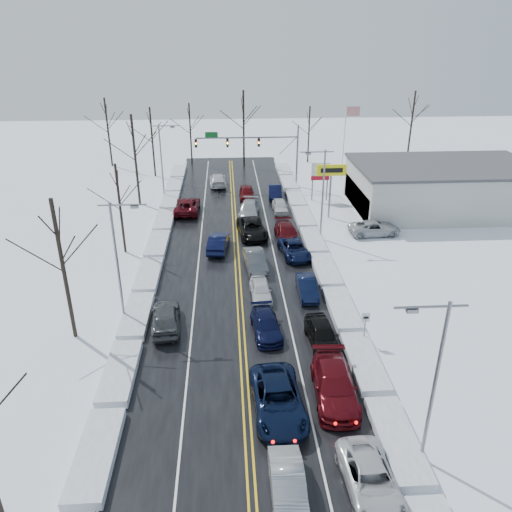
{
  "coord_description": "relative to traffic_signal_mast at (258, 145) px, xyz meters",
  "views": [
    {
      "loc": [
        -0.81,
        -35.65,
        19.64
      ],
      "look_at": [
        1.46,
        0.97,
        2.5
      ],
      "focal_mm": 35.0,
      "sensor_mm": 36.0,
      "label": 1
    }
  ],
  "objects": [
    {
      "name": "used_vehicles_sign",
      "position": [
        7.05,
        -5.99,
        -2.16
      ],
      "size": [
        2.2,
        0.22,
        4.65
      ],
      "color": "slate",
      "rests_on": "ground"
    },
    {
      "name": "tree_left_c",
      "position": [
        -13.95,
        -19.99,
        0.46
      ],
      "size": [
        3.4,
        3.4,
        8.5
      ],
      "color": "#2D231C",
      "rests_on": "ground"
    },
    {
      "name": "queued_car_15",
      "position": [
        1.65,
        -18.15,
        -5.48
      ],
      "size": [
        2.4,
        5.38,
        1.53
      ],
      "primitive_type": "imported",
      "rotation": [
        0.0,
        0.0,
        0.05
      ],
      "color": "#48090E",
      "rests_on": "ground"
    },
    {
      "name": "queued_car_8",
      "position": [
        -1.75,
        -4.91,
        -5.48
      ],
      "size": [
        1.83,
        4.48,
        1.52
      ],
      "primitive_type": "imported",
      "rotation": [
        0.0,
        0.0,
        -0.01
      ],
      "color": "#520A0E",
      "rests_on": "ground"
    },
    {
      "name": "tree_far_d",
      "position": [
        8.55,
        12.51,
        0.46
      ],
      "size": [
        3.4,
        3.4,
        8.5
      ],
      "color": "#2D231C",
      "rests_on": "ground"
    },
    {
      "name": "queued_car_14",
      "position": [
        1.89,
        -21.83,
        -5.48
      ],
      "size": [
        2.91,
        5.23,
        1.38
      ],
      "primitive_type": "imported",
      "rotation": [
        0.0,
        0.0,
        0.13
      ],
      "color": "#0B1233",
      "rests_on": "ground"
    },
    {
      "name": "tires_plus_sign",
      "position": [
        7.05,
        -12.0,
        -0.49
      ],
      "size": [
        3.2,
        0.34,
        6.0
      ],
      "color": "slate",
      "rests_on": "ground"
    },
    {
      "name": "tree_far_b",
      "position": [
        -9.45,
        13.01,
        0.81
      ],
      "size": [
        3.6,
        3.6,
        9.0
      ],
      "color": "#2D231C",
      "rests_on": "ground"
    },
    {
      "name": "tree_far_c",
      "position": [
        -1.45,
        11.01,
        2.21
      ],
      "size": [
        4.4,
        4.4,
        11.0
      ],
      "color": "#2D231C",
      "rests_on": "ground"
    },
    {
      "name": "queued_car_1",
      "position": [
        -1.83,
        -47.82,
        -5.48
      ],
      "size": [
        1.53,
        4.37,
        1.44
      ],
      "primitive_type": "imported",
      "rotation": [
        0.0,
        0.0,
        0.0
      ],
      "color": "#989B9F",
      "rests_on": "ground"
    },
    {
      "name": "queued_car_10",
      "position": [
        2.0,
        -47.69,
        -5.48
      ],
      "size": [
        2.53,
        5.12,
        1.4
      ],
      "primitive_type": "imported",
      "rotation": [
        0.0,
        0.0,
        0.04
      ],
      "color": "silver",
      "rests_on": "ground"
    },
    {
      "name": "dealership_building",
      "position": [
        20.53,
        -9.99,
        -2.82
      ],
      "size": [
        20.4,
        12.4,
        5.3
      ],
      "color": "beige",
      "rests_on": "ground"
    },
    {
      "name": "queued_car_6",
      "position": [
        -1.74,
        -16.75,
        -5.48
      ],
      "size": [
        3.25,
        5.98,
        1.59
      ],
      "primitive_type": "imported",
      "rotation": [
        0.0,
        0.0,
        0.11
      ],
      "color": "black",
      "rests_on": "ground"
    },
    {
      "name": "traffic_signal_mast",
      "position": [
        0.0,
        0.0,
        0.0
      ],
      "size": [
        13.28,
        0.39,
        8.0
      ],
      "color": "slate",
      "rests_on": "ground"
    },
    {
      "name": "tree_left_b",
      "position": [
        -14.95,
        -33.99,
        1.51
      ],
      "size": [
        4.0,
        4.0,
        10.0
      ],
      "color": "#2D231C",
      "rests_on": "ground"
    },
    {
      "name": "tree_left_d",
      "position": [
        -14.65,
        -5.99,
        1.86
      ],
      "size": [
        4.2,
        4.2,
        10.5
      ],
      "color": "#2D231C",
      "rests_on": "ground"
    },
    {
      "name": "tree_far_e",
      "position": [
        24.55,
        13.01,
        1.86
      ],
      "size": [
        4.2,
        4.2,
        10.5
      ],
      "color": "#2D231C",
      "rests_on": "ground"
    },
    {
      "name": "oncoming_car_2",
      "position": [
        -5.37,
        0.97,
        -5.48
      ],
      "size": [
        2.41,
        5.42,
        1.55
      ],
      "primitive_type": "imported",
      "rotation": [
        0.0,
        0.0,
        3.19
      ],
      "color": "silver",
      "rests_on": "ground"
    },
    {
      "name": "queued_car_5",
      "position": [
        -1.89,
        -24.35,
        -5.48
      ],
      "size": [
        2.11,
        4.9,
        1.57
      ],
      "primitive_type": "imported",
      "rotation": [
        0.0,
        0.0,
        0.1
      ],
      "color": "#46494C",
      "rests_on": "ground"
    },
    {
      "name": "queued_car_2",
      "position": [
        -1.72,
        -42.2,
        -5.48
      ],
      "size": [
        3.08,
        6.11,
        1.66
      ],
      "primitive_type": "imported",
      "rotation": [
        0.0,
        0.0,
        0.06
      ],
      "color": "black",
      "rests_on": "ground"
    },
    {
      "name": "queued_car_3",
      "position": [
        -1.75,
        -34.46,
        -5.48
      ],
      "size": [
        2.24,
        4.71,
        1.33
      ],
      "primitive_type": "imported",
      "rotation": [
        0.0,
        0.0,
        0.08
      ],
      "color": "black",
      "rests_on": "ground"
    },
    {
      "name": "tree_left_e",
      "position": [
        -14.25,
        6.01,
        1.16
      ],
      "size": [
        3.8,
        3.8,
        9.5
      ],
      "color": "#2D231C",
      "rests_on": "ground"
    },
    {
      "name": "streetlight_sw",
      "position": [
        -11.74,
        -31.99,
        -0.17
      ],
      "size": [
        3.2,
        0.25,
        9.0
      ],
      "color": "slate",
      "rests_on": "ground"
    },
    {
      "name": "queued_car_16",
      "position": [
        1.84,
        -9.89,
        -5.48
      ],
      "size": [
        1.64,
        4.04,
        1.37
      ],
      "primitive_type": "imported",
      "rotation": [
        0.0,
        0.0,
        0.01
      ],
      "color": "silver",
      "rests_on": "ground"
    },
    {
      "name": "snow_bank_left",
      "position": [
        -11.05,
        -25.99,
        -5.48
      ],
      "size": [
        1.89,
        72.0,
        0.53
      ],
      "primitive_type": "cube",
      "color": "silver",
      "rests_on": "ground"
    },
    {
      "name": "streetlight_se",
      "position": [
        4.85,
        -45.99,
        -0.17
      ],
      "size": [
        3.2,
        0.25,
        9.0
      ],
      "color": "slate",
      "rests_on": "ground"
    },
    {
      "name": "parked_car_0",
      "position": [
        10.73,
        -17.27,
        -5.48
      ],
      "size": [
        5.38,
        2.72,
        1.46
      ],
      "primitive_type": "imported",
      "rotation": [
        0.0,
        0.0,
        1.63
      ],
      "color": "#ACAFB5",
      "rests_on": "ground"
    },
    {
      "name": "streetlight_ne",
      "position": [
        4.85,
        -17.99,
        -0.17
      ],
      "size": [
        3.2,
        0.25,
        9.0
      ],
      "color": "slate",
      "rests_on": "ground"
    },
    {
      "name": "oncoming_car_3",
      "position": [
        -8.76,
        -33.26,
        -5.48
      ],
      "size": [
        2.38,
        5.08,
        1.68
      ],
      "primitive_type": "imported",
      "rotation": [
        0.0,
        0.0,
        3.22
      ],
      "color": "#424447",
      "rests_on": "ground"
    },
    {
      "name": "queued_car_17",
      "position": [
        1.79,
        -4.52,
        -5.48
      ],
      "size": [
        1.89,
        4.58,
        1.48
      ],
      "primitive_type": "imported",
      "rotation": [
        0.0,
        0.0,
        -0.07
      ],
      "color": "black",
      "rests_on": "ground"
    },
    {
      "name": "speed_limit_sign",
      "position": [
        4.75,
        -35.99,
        -3.84
      ],
      "size": [
        0.55,
        0.09,
        2.35
      ],
      "color": "slate",
      "rests_on": "ground"
    },
    {
      "name": "queued_car_7",
      "position": [
        -1.76,
        -10.87,
        -5.48
      ],
      "size": [
        2.84,
        5.5,
        1.52
      ],
      "primitive_type": "imported",
      "rotation": [
        0.0,
        0.0,
        -0.14
      ],
      "color": "#A0A3A7",
      "rests_on": "ground"
    },
    {
      "name": "snow_bank_right",
      "position": [
        4.15,
        -25.99,
        -5.48
      ],
      "size": [
        1.89,
        72.0,
        0.53
      ],
      "primitive_type": "cube",
      "color": "silver",
      "rests_on": "ground"
    },
    {
      "name": "parked_car_1",
      "position": [
        13.69,
        -10.66,
        -5.48
      ],
      "size": [
        2.53,
        5.23,
        1.47
      ],
      "primitive_type": "imported",
      "rotation": [
        0.0,
        0.0,
        -0.09
      ],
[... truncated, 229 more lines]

